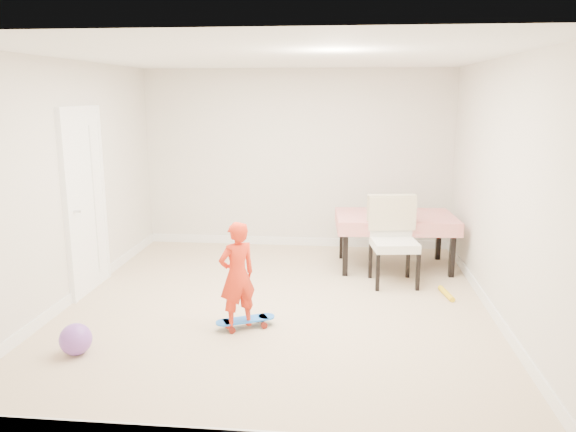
# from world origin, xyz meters

# --- Properties ---
(ground) EXTENTS (5.00, 5.00, 0.00)m
(ground) POSITION_xyz_m (0.00, 0.00, 0.00)
(ground) COLOR tan
(ground) RESTS_ON ground
(ceiling) EXTENTS (4.50, 5.00, 0.04)m
(ceiling) POSITION_xyz_m (0.00, 0.00, 2.58)
(ceiling) COLOR white
(ceiling) RESTS_ON wall_back
(wall_back) EXTENTS (4.50, 0.04, 2.60)m
(wall_back) POSITION_xyz_m (0.00, 2.48, 1.30)
(wall_back) COLOR beige
(wall_back) RESTS_ON ground
(wall_front) EXTENTS (4.50, 0.04, 2.60)m
(wall_front) POSITION_xyz_m (0.00, -2.48, 1.30)
(wall_front) COLOR beige
(wall_front) RESTS_ON ground
(wall_left) EXTENTS (0.04, 5.00, 2.60)m
(wall_left) POSITION_xyz_m (-2.23, 0.00, 1.30)
(wall_left) COLOR beige
(wall_left) RESTS_ON ground
(wall_right) EXTENTS (0.04, 5.00, 2.60)m
(wall_right) POSITION_xyz_m (2.23, 0.00, 1.30)
(wall_right) COLOR beige
(wall_right) RESTS_ON ground
(door) EXTENTS (0.11, 0.94, 2.11)m
(door) POSITION_xyz_m (-2.22, 0.30, 1.02)
(door) COLOR white
(door) RESTS_ON ground
(baseboard_back) EXTENTS (4.50, 0.02, 0.12)m
(baseboard_back) POSITION_xyz_m (0.00, 2.49, 0.06)
(baseboard_back) COLOR white
(baseboard_back) RESTS_ON ground
(baseboard_left) EXTENTS (0.02, 5.00, 0.12)m
(baseboard_left) POSITION_xyz_m (-2.24, 0.00, 0.06)
(baseboard_left) COLOR white
(baseboard_left) RESTS_ON ground
(baseboard_right) EXTENTS (0.02, 5.00, 0.12)m
(baseboard_right) POSITION_xyz_m (2.24, 0.00, 0.06)
(baseboard_right) COLOR white
(baseboard_right) RESTS_ON ground
(dining_table) EXTENTS (1.56, 1.04, 0.71)m
(dining_table) POSITION_xyz_m (1.37, 1.53, 0.35)
(dining_table) COLOR red
(dining_table) RESTS_ON ground
(dining_chair) EXTENTS (0.66, 0.72, 1.05)m
(dining_chair) POSITION_xyz_m (1.30, 0.84, 0.53)
(dining_chair) COLOR silver
(dining_chair) RESTS_ON ground
(skateboard) EXTENTS (0.63, 0.45, 0.09)m
(skateboard) POSITION_xyz_m (-0.24, -0.61, 0.04)
(skateboard) COLOR blue
(skateboard) RESTS_ON ground
(child) EXTENTS (0.45, 0.43, 1.04)m
(child) POSITION_xyz_m (-0.30, -0.68, 0.52)
(child) COLOR red
(child) RESTS_ON ground
(balloon) EXTENTS (0.28, 0.28, 0.28)m
(balloon) POSITION_xyz_m (-1.61, -1.33, 0.14)
(balloon) COLOR purple
(balloon) RESTS_ON ground
(foam_toy) EXTENTS (0.13, 0.40, 0.06)m
(foam_toy) POSITION_xyz_m (1.87, 0.48, 0.03)
(foam_toy) COLOR yellow
(foam_toy) RESTS_ON ground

